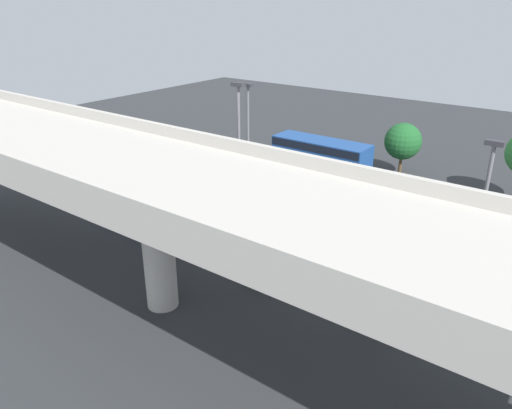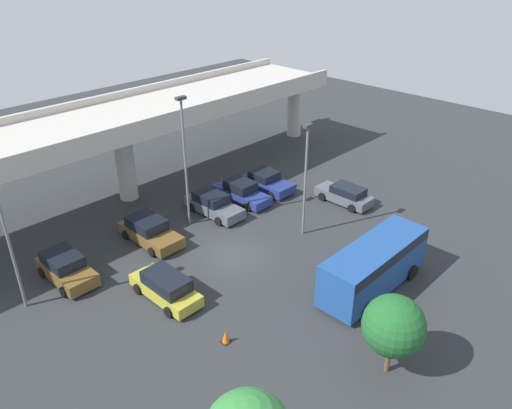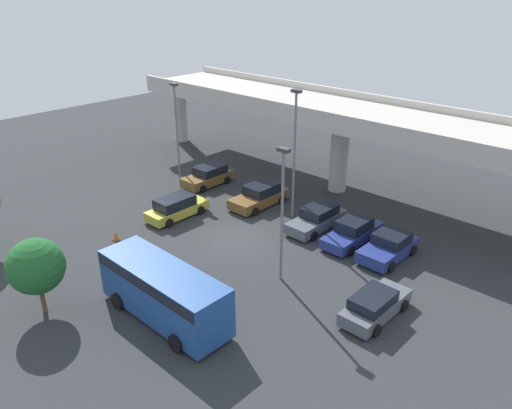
{
  "view_description": "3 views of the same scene",
  "coord_description": "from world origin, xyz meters",
  "px_view_note": "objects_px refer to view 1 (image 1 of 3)",
  "views": [
    {
      "loc": [
        -15.12,
        24.5,
        13.18
      ],
      "look_at": [
        0.61,
        3.7,
        2.19
      ],
      "focal_mm": 35.0,
      "sensor_mm": 36.0,
      "label": 1
    },
    {
      "loc": [
        -18.06,
        -19.63,
        17.8
      ],
      "look_at": [
        2.61,
        0.37,
        2.54
      ],
      "focal_mm": 35.0,
      "sensor_mm": 36.0,
      "label": 2
    },
    {
      "loc": [
        20.81,
        -20.21,
        15.68
      ],
      "look_at": [
        0.52,
        1.44,
        2.21
      ],
      "focal_mm": 35.0,
      "sensor_mm": 36.0,
      "label": 3
    }
  ],
  "objects_px": {
    "parked_car_2": "(288,253)",
    "lamp_post_mid_lot": "(248,132)",
    "parked_car_5": "(149,203)",
    "lamp_post_near_aisle": "(239,158)",
    "parked_car_0": "(395,291)",
    "lamp_post_by_overpass": "(480,222)",
    "parked_car_1": "(385,230)",
    "tree_front_right": "(403,141)",
    "parked_car_6": "(185,172)",
    "parked_car_3": "(211,225)",
    "shuttle_bus": "(321,155)",
    "traffic_cone": "(417,210)",
    "parked_car_4": "(177,213)"
  },
  "relations": [
    {
      "from": "parked_car_0",
      "to": "parked_car_5",
      "type": "distance_m",
      "value": 16.96
    },
    {
      "from": "tree_front_right",
      "to": "parked_car_1",
      "type": "bearing_deg",
      "value": 108.28
    },
    {
      "from": "parked_car_1",
      "to": "lamp_post_by_overpass",
      "type": "distance_m",
      "value": 8.65
    },
    {
      "from": "parked_car_3",
      "to": "parked_car_6",
      "type": "distance_m",
      "value": 10.04
    },
    {
      "from": "parked_car_2",
      "to": "lamp_post_mid_lot",
      "type": "relative_size",
      "value": 0.61
    },
    {
      "from": "parked_car_0",
      "to": "parked_car_5",
      "type": "xyz_separation_m",
      "value": [
        16.95,
        -0.39,
        -0.05
      ]
    },
    {
      "from": "parked_car_2",
      "to": "parked_car_1",
      "type": "bearing_deg",
      "value": -27.32
    },
    {
      "from": "parked_car_0",
      "to": "lamp_post_mid_lot",
      "type": "bearing_deg",
      "value": 63.73
    },
    {
      "from": "parked_car_5",
      "to": "lamp_post_near_aisle",
      "type": "bearing_deg",
      "value": -91.64
    },
    {
      "from": "parked_car_5",
      "to": "traffic_cone",
      "type": "xyz_separation_m",
      "value": [
        -14.04,
        -10.3,
        -0.38
      ]
    },
    {
      "from": "parked_car_0",
      "to": "parked_car_6",
      "type": "height_order",
      "value": "parked_car_0"
    },
    {
      "from": "parked_car_2",
      "to": "parked_car_3",
      "type": "height_order",
      "value": "parked_car_2"
    },
    {
      "from": "parked_car_1",
      "to": "shuttle_bus",
      "type": "height_order",
      "value": "shuttle_bus"
    },
    {
      "from": "lamp_post_near_aisle",
      "to": "traffic_cone",
      "type": "height_order",
      "value": "lamp_post_near_aisle"
    },
    {
      "from": "parked_car_6",
      "to": "lamp_post_mid_lot",
      "type": "height_order",
      "value": "lamp_post_mid_lot"
    },
    {
      "from": "parked_car_3",
      "to": "parked_car_4",
      "type": "distance_m",
      "value": 2.87
    },
    {
      "from": "parked_car_1",
      "to": "parked_car_2",
      "type": "relative_size",
      "value": 0.96
    },
    {
      "from": "lamp_post_mid_lot",
      "to": "parked_car_1",
      "type": "bearing_deg",
      "value": 174.34
    },
    {
      "from": "parked_car_2",
      "to": "lamp_post_near_aisle",
      "type": "distance_m",
      "value": 5.59
    },
    {
      "from": "parked_car_6",
      "to": "parked_car_1",
      "type": "bearing_deg",
      "value": 88.33
    },
    {
      "from": "lamp_post_by_overpass",
      "to": "parked_car_0",
      "type": "bearing_deg",
      "value": 14.29
    },
    {
      "from": "traffic_cone",
      "to": "parked_car_3",
      "type": "bearing_deg",
      "value": 50.95
    },
    {
      "from": "parked_car_5",
      "to": "tree_front_right",
      "type": "bearing_deg",
      "value": -30.59
    },
    {
      "from": "parked_car_1",
      "to": "lamp_post_mid_lot",
      "type": "bearing_deg",
      "value": -95.66
    },
    {
      "from": "parked_car_1",
      "to": "parked_car_0",
      "type": "bearing_deg",
      "value": 27.63
    },
    {
      "from": "parked_car_1",
      "to": "tree_front_right",
      "type": "bearing_deg",
      "value": -161.72
    },
    {
      "from": "lamp_post_near_aisle",
      "to": "parked_car_4",
      "type": "bearing_deg",
      "value": -0.64
    },
    {
      "from": "parked_car_3",
      "to": "tree_front_right",
      "type": "distance_m",
      "value": 17.92
    },
    {
      "from": "parked_car_1",
      "to": "parked_car_2",
      "type": "distance_m",
      "value": 6.36
    },
    {
      "from": "parked_car_1",
      "to": "shuttle_bus",
      "type": "distance_m",
      "value": 11.78
    },
    {
      "from": "parked_car_5",
      "to": "parked_car_2",
      "type": "bearing_deg",
      "value": -91.68
    },
    {
      "from": "parked_car_3",
      "to": "parked_car_6",
      "type": "height_order",
      "value": "parked_car_3"
    },
    {
      "from": "parked_car_0",
      "to": "parked_car_6",
      "type": "relative_size",
      "value": 0.98
    },
    {
      "from": "parked_car_1",
      "to": "parked_car_6",
      "type": "relative_size",
      "value": 1.05
    },
    {
      "from": "parked_car_3",
      "to": "parked_car_4",
      "type": "height_order",
      "value": "parked_car_4"
    },
    {
      "from": "lamp_post_by_overpass",
      "to": "traffic_cone",
      "type": "xyz_separation_m",
      "value": [
        5.74,
        -9.97,
        -4.42
      ]
    },
    {
      "from": "tree_front_right",
      "to": "traffic_cone",
      "type": "bearing_deg",
      "value": 120.37
    },
    {
      "from": "parked_car_2",
      "to": "lamp_post_near_aisle",
      "type": "relative_size",
      "value": 0.52
    },
    {
      "from": "parked_car_1",
      "to": "parked_car_5",
      "type": "bearing_deg",
      "value": -69.12
    },
    {
      "from": "parked_car_0",
      "to": "lamp_post_by_overpass",
      "type": "bearing_deg",
      "value": -75.71
    },
    {
      "from": "traffic_cone",
      "to": "parked_car_1",
      "type": "bearing_deg",
      "value": 89.02
    },
    {
      "from": "parked_car_6",
      "to": "lamp_post_near_aisle",
      "type": "bearing_deg",
      "value": 59.66
    },
    {
      "from": "shuttle_bus",
      "to": "lamp_post_near_aisle",
      "type": "xyz_separation_m",
      "value": [
        -2.63,
        13.31,
        3.6
      ]
    },
    {
      "from": "parked_car_3",
      "to": "shuttle_bus",
      "type": "xyz_separation_m",
      "value": [
        0.41,
        -13.25,
        0.97
      ]
    },
    {
      "from": "parked_car_1",
      "to": "tree_front_right",
      "type": "relative_size",
      "value": 1.12
    },
    {
      "from": "tree_front_right",
      "to": "lamp_post_near_aisle",
      "type": "bearing_deg",
      "value": 82.4
    },
    {
      "from": "parked_car_1",
      "to": "lamp_post_near_aisle",
      "type": "height_order",
      "value": "lamp_post_near_aisle"
    },
    {
      "from": "parked_car_2",
      "to": "lamp_post_by_overpass",
      "type": "relative_size",
      "value": 0.59
    },
    {
      "from": "tree_front_right",
      "to": "parked_car_0",
      "type": "bearing_deg",
      "value": 111.48
    },
    {
      "from": "parked_car_2",
      "to": "shuttle_bus",
      "type": "relative_size",
      "value": 0.62
    }
  ]
}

